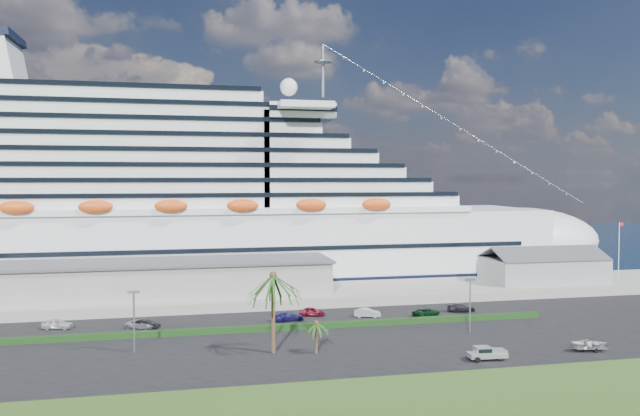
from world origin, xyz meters
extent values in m
plane|color=#37551C|center=(0.00, 0.00, 0.00)|extent=(420.00, 420.00, 0.00)
cube|color=black|center=(0.00, 11.00, 0.06)|extent=(140.00, 38.00, 0.12)
cube|color=gray|center=(0.00, 40.00, 0.90)|extent=(240.00, 20.00, 1.80)
cube|color=#0B1F32|center=(0.00, 130.00, 0.01)|extent=(420.00, 160.00, 0.02)
cube|color=silver|center=(-20.00, 64.00, 8.00)|extent=(160.00, 30.00, 16.00)
ellipsoid|color=silver|center=(60.00, 64.00, 8.00)|extent=(40.00, 30.00, 16.00)
cube|color=black|center=(-20.00, 64.00, 1.20)|extent=(164.00, 30.60, 2.40)
cube|color=silver|center=(-32.00, 64.00, 29.60)|extent=(128.00, 26.00, 24.80)
cube|color=silver|center=(2.80, 64.00, 37.40)|extent=(14.00, 38.00, 3.20)
cylinder|color=gray|center=(10.00, 64.00, 48.00)|extent=(0.70, 0.70, 12.00)
ellipsoid|color=#E24E15|center=(-24.00, 48.20, 17.80)|extent=(90.00, 2.40, 2.60)
ellipsoid|color=#E24E15|center=(-24.00, 79.80, 17.80)|extent=(90.00, 2.40, 2.60)
cube|color=black|center=(-20.00, 64.00, 8.80)|extent=(144.00, 30.40, 0.90)
cube|color=gray|center=(-25.00, 40.00, 4.80)|extent=(60.00, 14.00, 6.00)
cube|color=#4C4C54|center=(-25.00, 40.00, 7.90)|extent=(61.00, 15.00, 0.40)
cube|color=gray|center=(52.00, 40.00, 4.20)|extent=(24.00, 12.00, 4.80)
cube|color=#4C4C54|center=(52.00, 37.00, 7.80)|extent=(24.00, 6.31, 2.74)
cube|color=#4C4C54|center=(52.00, 43.00, 7.80)|extent=(24.00, 6.31, 2.74)
cylinder|color=silver|center=(70.00, 40.00, 7.80)|extent=(0.16, 0.16, 12.00)
cube|color=red|center=(70.50, 40.00, 13.40)|extent=(1.00, 0.04, 0.70)
cube|color=black|center=(-8.00, 16.00, 0.57)|extent=(88.00, 1.10, 0.90)
cylinder|color=gray|center=(-28.00, 8.00, 4.12)|extent=(0.24, 0.24, 8.00)
cube|color=gray|center=(-28.00, 8.00, 8.22)|extent=(1.60, 0.35, 0.35)
cylinder|color=gray|center=(20.00, 8.00, 4.12)|extent=(0.24, 0.24, 8.00)
cube|color=gray|center=(20.00, 8.00, 8.22)|extent=(1.60, 0.35, 0.35)
cylinder|color=#47301E|center=(-10.00, 4.00, 5.25)|extent=(0.54, 0.54, 10.50)
sphere|color=#47301E|center=(-10.00, 4.00, 10.50)|extent=(0.98, 0.98, 0.98)
cylinder|color=#47301E|center=(-4.50, 2.50, 2.10)|extent=(0.35, 0.35, 4.20)
sphere|color=#47301E|center=(-4.50, 2.50, 4.20)|extent=(0.73, 0.73, 0.73)
imported|color=silver|center=(-40.61, 24.08, 0.89)|extent=(4.82, 2.71, 1.55)
imported|color=black|center=(-27.39, 21.66, 0.82)|extent=(4.52, 2.81, 1.41)
imported|color=#909398|center=(-28.06, 21.85, 0.76)|extent=(5.07, 3.81, 1.28)
imported|color=#1A1753|center=(-5.02, 21.99, 0.84)|extent=(5.22, 2.79, 1.44)
imported|color=maroon|center=(-0.57, 24.71, 0.86)|extent=(4.64, 2.73, 1.48)
imported|color=#B2B4BA|center=(8.27, 21.93, 0.85)|extent=(4.67, 2.69, 1.45)
imported|color=black|center=(18.22, 20.60, 0.81)|extent=(5.50, 4.14, 1.39)
imported|color=#242329|center=(25.48, 22.70, 0.82)|extent=(4.97, 2.32, 1.40)
cylinder|color=black|center=(14.41, -5.83, 0.48)|extent=(0.74, 0.30, 0.73)
cylinder|color=black|center=(14.41, -4.11, 0.48)|extent=(0.74, 0.30, 0.73)
cylinder|color=black|center=(17.59, -5.83, 0.48)|extent=(0.74, 0.30, 0.73)
cylinder|color=black|center=(17.59, -4.11, 0.48)|extent=(0.74, 0.30, 0.73)
cube|color=#B6B9BE|center=(16.14, -4.97, 0.80)|extent=(5.01, 2.13, 0.64)
cube|color=#B6B9BE|center=(17.46, -4.97, 1.16)|extent=(2.29, 1.91, 0.50)
cube|color=#B6B9BE|center=(15.50, -4.97, 1.44)|extent=(2.10, 1.85, 0.86)
cube|color=black|center=(15.50, -4.97, 1.53)|extent=(1.93, 1.88, 0.50)
cube|color=#B6B9BE|center=(14.05, -4.97, 0.98)|extent=(0.93, 1.77, 0.32)
cube|color=gray|center=(31.43, -4.25, 0.63)|extent=(4.42, 2.19, 0.11)
cylinder|color=gray|center=(29.50, -4.25, 0.63)|extent=(2.01, 0.38, 0.07)
cylinder|color=black|center=(31.80, -5.08, 0.41)|extent=(0.61, 0.29, 0.59)
cylinder|color=black|center=(31.80, -3.42, 0.41)|extent=(0.61, 0.29, 0.59)
imported|color=silver|center=(31.43, -4.25, 1.16)|extent=(5.12, 4.01, 0.97)
camera|label=1|loc=(-21.16, -76.93, 23.15)|focal=35.00mm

